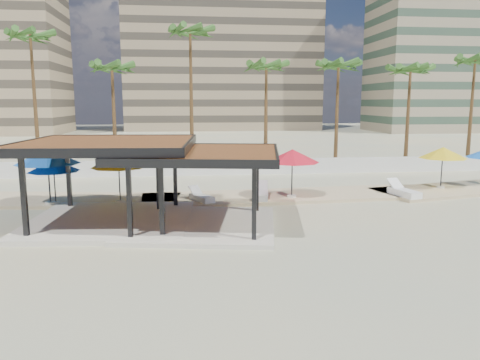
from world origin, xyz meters
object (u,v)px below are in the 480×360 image
object	(u,v)px
pavilion_west	(109,174)
pavilion_central	(200,181)
umbrella_a	(53,166)
lounger_b	(261,194)
umbrella_c	(292,156)
lounger_c	(404,192)
lounger_a	(201,197)

from	to	relation	value
pavilion_west	pavilion_central	bearing A→B (deg)	-11.35
umbrella_a	lounger_b	size ratio (longest dim) A/B	1.49
umbrella_c	lounger_b	bearing A→B (deg)	-178.64
umbrella_c	lounger_c	size ratio (longest dim) A/B	1.41
pavilion_central	umbrella_a	distance (m)	8.91
lounger_a	lounger_b	bearing A→B (deg)	-112.53
umbrella_a	pavilion_central	bearing A→B (deg)	-32.53
pavilion_central	lounger_c	xyz separation A→B (m)	(11.82, 4.80, -1.67)
umbrella_c	pavilion_central	bearing A→B (deg)	-135.83
umbrella_a	lounger_c	world-z (taller)	umbrella_a
umbrella_a	umbrella_c	bearing A→B (deg)	1.70
umbrella_a	umbrella_c	distance (m)	12.85
lounger_a	umbrella_c	bearing A→B (deg)	-114.07
pavilion_west	umbrella_a	world-z (taller)	pavilion_west
pavilion_central	pavilion_west	size ratio (longest dim) A/B	0.97
lounger_b	lounger_c	world-z (taller)	lounger_c
lounger_a	lounger_c	bearing A→B (deg)	-118.35
pavilion_west	umbrella_c	distance (m)	10.25
pavilion_west	umbrella_c	xyz separation A→B (m)	(9.43, 4.01, 0.25)
pavilion_west	lounger_c	xyz separation A→B (m)	(15.93, 3.63, -1.89)
pavilion_west	umbrella_c	bearing A→B (deg)	27.50
umbrella_c	lounger_a	world-z (taller)	umbrella_c
pavilion_central	umbrella_a	size ratio (longest dim) A/B	2.27
lounger_a	lounger_b	world-z (taller)	lounger_b
pavilion_west	umbrella_a	xyz separation A→B (m)	(-3.41, 3.63, -0.04)
pavilion_central	lounger_c	distance (m)	12.87
lounger_b	pavilion_west	bearing A→B (deg)	127.31
umbrella_a	umbrella_c	world-z (taller)	umbrella_c
pavilion_central	umbrella_c	size ratio (longest dim) A/B	2.30
lounger_a	lounger_b	distance (m)	3.40
umbrella_c	lounger_a	size ratio (longest dim) A/B	1.73
umbrella_c	umbrella_a	bearing A→B (deg)	-178.30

